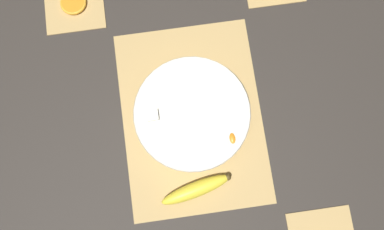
{
  "coord_description": "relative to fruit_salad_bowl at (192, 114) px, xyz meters",
  "views": [
    {
      "loc": [
        0.16,
        -0.02,
        0.97
      ],
      "look_at": [
        0.0,
        0.0,
        0.03
      ],
      "focal_mm": 35.0,
      "sensor_mm": 36.0,
      "label": 1
    }
  ],
  "objects": [
    {
      "name": "bamboo_mat_center",
      "position": [
        0.0,
        0.0,
        -0.04
      ],
      "size": [
        0.5,
        0.36,
        0.01
      ],
      "color": "tan",
      "rests_on": "ground_plane"
    },
    {
      "name": "orange_slice_whole",
      "position": [
        -0.36,
        -0.28,
        -0.03
      ],
      "size": [
        0.07,
        0.07,
        0.01
      ],
      "color": "orange",
      "rests_on": "coaster_mat_near_left"
    },
    {
      "name": "ground_plane",
      "position": [
        0.0,
        0.0,
        -0.04
      ],
      "size": [
        6.0,
        6.0,
        0.0
      ],
      "primitive_type": "plane",
      "color": "#2D2823"
    },
    {
      "name": "fruit_salad_bowl",
      "position": [
        0.0,
        0.0,
        0.0
      ],
      "size": [
        0.29,
        0.29,
        0.07
      ],
      "color": "silver",
      "rests_on": "bamboo_mat_center"
    },
    {
      "name": "whole_banana",
      "position": [
        0.19,
        -0.02,
        -0.02
      ],
      "size": [
        0.08,
        0.18,
        0.04
      ],
      "color": "yellow",
      "rests_on": "bamboo_mat_center"
    },
    {
      "name": "coaster_mat_near_left",
      "position": [
        -0.36,
        -0.28,
        -0.04
      ],
      "size": [
        0.16,
        0.16,
        0.01
      ],
      "color": "tan",
      "rests_on": "ground_plane"
    }
  ]
}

